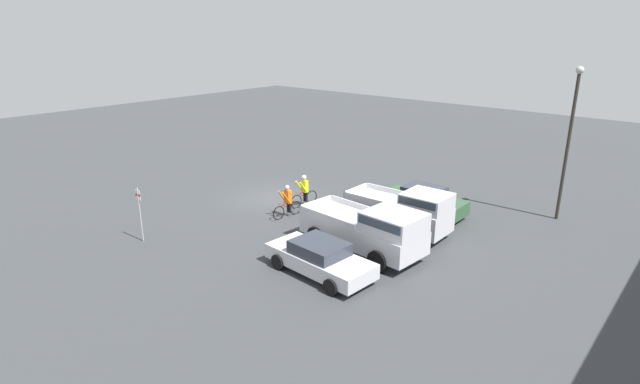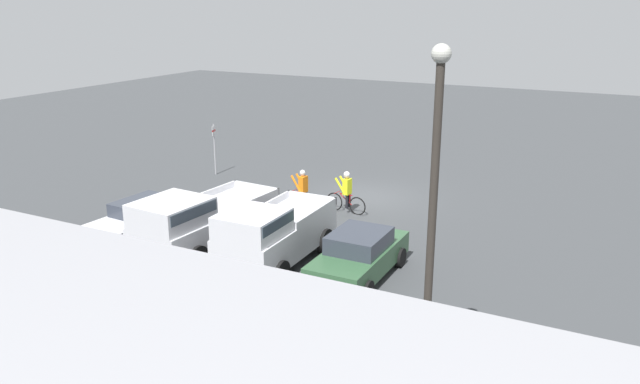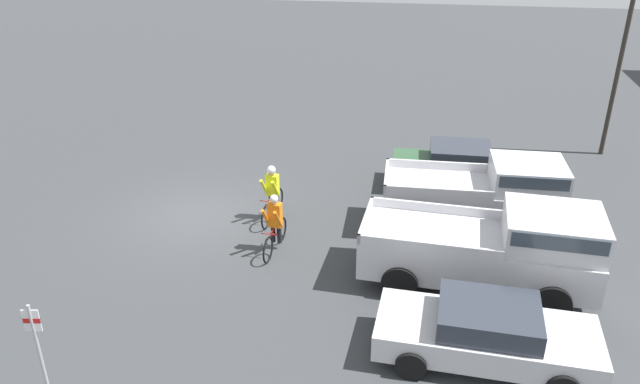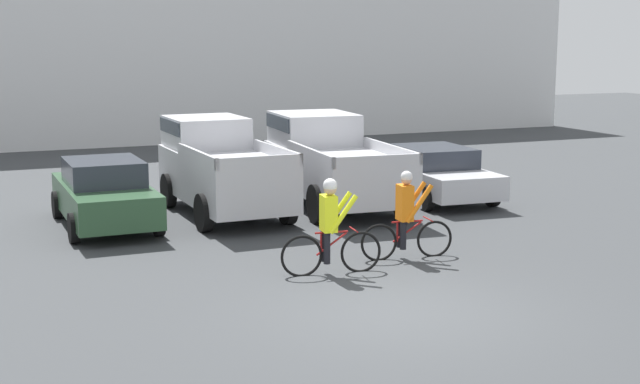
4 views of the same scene
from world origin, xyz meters
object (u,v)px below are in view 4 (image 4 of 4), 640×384
Objects in this scene: sedan_1 at (434,172)px; cyclist_1 at (330,226)px; pickup_truck_1 at (329,158)px; pickup_truck_0 at (220,165)px; cyclist_0 at (406,215)px; sedan_0 at (105,194)px.

cyclist_1 is at bearing -133.34° from sedan_1.
cyclist_1 is at bearing -113.25° from pickup_truck_1.
sedan_1 is at bearing -8.60° from pickup_truck_1.
pickup_truck_0 is at bearing 91.88° from cyclist_1.
pickup_truck_0 is at bearing 176.53° from sedan_1.
pickup_truck_1 reaches higher than sedan_1.
pickup_truck_0 is 1.06× the size of sedan_1.
cyclist_0 is 1.82m from cyclist_1.
pickup_truck_1 is (2.84, 0.08, 0.00)m from pickup_truck_0.
sedan_0 is 8.40m from sedan_1.
pickup_truck_1 is 5.76m from cyclist_0.
cyclist_0 is (4.76, -5.07, 0.09)m from sedan_0.
sedan_1 is at bearing 1.27° from sedan_0.
cyclist_0 is 1.00× the size of cyclist_1.
sedan_0 is at bearing 118.38° from cyclist_1.
pickup_truck_0 reaches higher than pickup_truck_1.
pickup_truck_1 is at bearing 66.75° from cyclist_1.
cyclist_0 is at bearing -70.69° from pickup_truck_0.
sedan_1 is (2.76, -0.42, -0.46)m from pickup_truck_1.
pickup_truck_0 reaches higher than sedan_1.
pickup_truck_1 reaches higher than sedan_0.
pickup_truck_0 is 5.63m from sedan_1.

